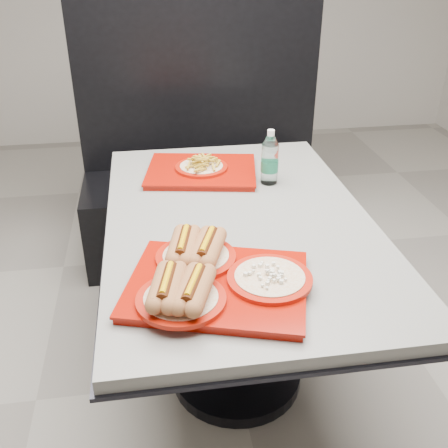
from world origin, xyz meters
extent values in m
plane|color=gray|center=(0.00, 0.00, 0.00)|extent=(6.00, 6.00, 0.00)
cylinder|color=black|center=(0.00, 0.00, 0.03)|extent=(0.52, 0.52, 0.05)
cylinder|color=black|center=(0.00, 0.00, 0.38)|extent=(0.11, 0.11, 0.66)
cube|color=black|center=(0.00, 0.00, 0.70)|extent=(0.92, 1.42, 0.01)
cube|color=gray|center=(0.00, 0.00, 0.73)|extent=(0.90, 1.40, 0.04)
cube|color=black|center=(0.00, 1.02, 0.23)|extent=(1.30, 0.55, 0.45)
cube|color=black|center=(0.00, 1.26, 0.80)|extent=(1.30, 0.10, 1.10)
cube|color=#900E03|center=(-0.13, -0.40, 0.76)|extent=(0.55, 0.48, 0.02)
cube|color=#900E03|center=(-0.13, -0.40, 0.77)|extent=(0.57, 0.50, 0.01)
cylinder|color=#9C1305|center=(-0.24, -0.48, 0.78)|extent=(0.23, 0.23, 0.01)
cylinder|color=silver|center=(-0.24, -0.48, 0.79)|extent=(0.19, 0.19, 0.01)
cylinder|color=#9C1305|center=(-0.18, -0.28, 0.78)|extent=(0.23, 0.23, 0.01)
cylinder|color=silver|center=(-0.18, -0.28, 0.79)|extent=(0.19, 0.19, 0.01)
cylinder|color=#9C1305|center=(0.01, -0.42, 0.78)|extent=(0.23, 0.23, 0.01)
cylinder|color=silver|center=(0.01, -0.42, 0.79)|extent=(0.19, 0.19, 0.01)
cube|color=#900E03|center=(-0.08, 0.39, 0.76)|extent=(0.48, 0.40, 0.02)
cube|color=#900E03|center=(-0.08, 0.39, 0.77)|extent=(0.49, 0.41, 0.01)
cylinder|color=#9C1305|center=(-0.08, 0.39, 0.78)|extent=(0.21, 0.21, 0.01)
cylinder|color=silver|center=(-0.08, 0.39, 0.79)|extent=(0.17, 0.17, 0.00)
cylinder|color=silver|center=(0.17, 0.27, 0.83)|extent=(0.07, 0.07, 0.16)
cylinder|color=#1A6B4A|center=(0.17, 0.27, 0.82)|extent=(0.07, 0.07, 0.04)
cone|color=silver|center=(0.17, 0.27, 0.93)|extent=(0.07, 0.07, 0.04)
cylinder|color=silver|center=(0.17, 0.27, 0.95)|extent=(0.03, 0.03, 0.02)
camera|label=1|loc=(-0.29, -1.56, 1.60)|focal=42.00mm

